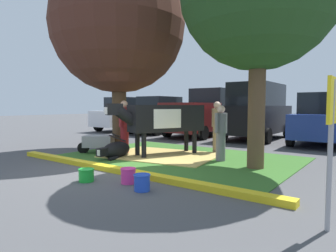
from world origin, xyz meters
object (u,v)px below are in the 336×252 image
object	(u,v)px
shade_tree_left	(118,26)
person_visitor_near	(124,125)
person_handler	(217,125)
parking_sign	(331,123)
cow_holstein	(163,119)
hatchback_white	(126,114)
person_visitor_far	(221,132)
bucket_blue	(142,182)
calf_lying	(116,150)
pickup_truck_maroon	(204,114)
sedan_silver	(160,115)
bucket_pink	(128,175)
bucket_green	(86,175)
wheelbarrow	(98,141)
suv_black	(257,111)
sedan_blue	(324,119)

from	to	relation	value
shade_tree_left	person_visitor_near	size ratio (longest dim) A/B	3.77
person_handler	parking_sign	bearing A→B (deg)	-49.40
cow_holstein	person_handler	distance (m)	1.81
person_handler	hatchback_white	size ratio (longest dim) A/B	0.38
person_visitor_far	bucket_blue	size ratio (longest dim) A/B	4.93
calf_lying	pickup_truck_maroon	size ratio (longest dim) A/B	0.24
sedan_silver	calf_lying	bearing A→B (deg)	-60.61
cow_holstein	bucket_pink	distance (m)	3.40
person_visitor_near	bucket_pink	distance (m)	3.66
calf_lying	person_handler	size ratio (longest dim) A/B	0.80
cow_holstein	person_visitor_far	distance (m)	1.85
shade_tree_left	cow_holstein	distance (m)	3.48
cow_holstein	parking_sign	bearing A→B (deg)	-31.80
bucket_green	pickup_truck_maroon	xyz separation A→B (m)	(-2.71, 9.44, 0.98)
wheelbarrow	sedan_silver	xyz separation A→B (m)	(-2.87, 6.77, 0.60)
sedan_silver	suv_black	bearing A→B (deg)	2.79
sedan_silver	sedan_blue	bearing A→B (deg)	0.29
person_handler	sedan_blue	size ratio (longest dim) A/B	0.38
bucket_pink	pickup_truck_maroon	size ratio (longest dim) A/B	0.06
person_handler	wheelbarrow	world-z (taller)	person_handler
bucket_pink	bucket_blue	world-z (taller)	bucket_pink
cow_holstein	hatchback_white	bearing A→B (deg)	141.84
bucket_green	bucket_pink	size ratio (longest dim) A/B	1.04
shade_tree_left	suv_black	distance (m)	7.28
shade_tree_left	hatchback_white	xyz separation A→B (m)	(-5.62, 5.95, -3.15)
person_handler	suv_black	world-z (taller)	suv_black
parking_sign	pickup_truck_maroon	distance (m)	11.51
person_handler	bucket_blue	xyz separation A→B (m)	(0.91, -4.61, -0.74)
cow_holstein	wheelbarrow	xyz separation A→B (m)	(-1.92, -0.94, -0.75)
parking_sign	bucket_pink	distance (m)	3.70
calf_lying	sedan_silver	world-z (taller)	sedan_silver
pickup_truck_maroon	hatchback_white	bearing A→B (deg)	-176.95
bucket_pink	sedan_silver	bearing A→B (deg)	125.23
shade_tree_left	person_handler	world-z (taller)	shade_tree_left
person_visitor_near	sedan_silver	size ratio (longest dim) A/B	0.38
calf_lying	sedan_blue	size ratio (longest dim) A/B	0.30
shade_tree_left	bucket_green	bearing A→B (deg)	-53.26
suv_black	cow_holstein	bearing A→B (deg)	-96.27
calf_lying	pickup_truck_maroon	world-z (taller)	pickup_truck_maroon
bucket_green	shade_tree_left	bearing A→B (deg)	126.74
cow_holstein	sedan_blue	distance (m)	6.81
cow_holstein	bucket_blue	bearing A→B (deg)	-58.09
hatchback_white	sedan_blue	distance (m)	10.84
shade_tree_left	wheelbarrow	distance (m)	3.83
person_visitor_near	bucket_blue	world-z (taller)	person_visitor_near
cow_holstein	bucket_blue	distance (m)	3.84
person_visitor_near	sedan_blue	world-z (taller)	sedan_blue
pickup_truck_maroon	bucket_green	bearing A→B (deg)	-73.97
calf_lying	parking_sign	bearing A→B (deg)	-17.90
person_visitor_far	wheelbarrow	bearing A→B (deg)	-162.70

